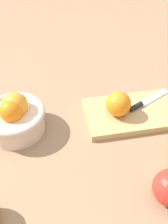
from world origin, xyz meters
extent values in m
plane|color=#997556|center=(0.00, 0.00, 0.00)|extent=(2.40, 2.40, 0.00)
cylinder|color=beige|center=(-0.19, 0.07, 0.03)|extent=(0.15, 0.15, 0.06)
torus|color=beige|center=(-0.19, 0.07, 0.06)|extent=(0.16, 0.16, 0.02)
sphere|color=orange|center=(-0.18, 0.08, 0.07)|extent=(0.07, 0.07, 0.07)
sphere|color=orange|center=(-0.19, 0.06, 0.07)|extent=(0.06, 0.06, 0.06)
cube|color=tan|center=(0.13, 0.10, 0.01)|extent=(0.27, 0.18, 0.02)
sphere|color=orange|center=(0.09, 0.09, 0.05)|extent=(0.07, 0.07, 0.07)
cube|color=silver|center=(0.21, 0.15, 0.02)|extent=(0.10, 0.08, 0.00)
cylinder|color=black|center=(0.14, 0.11, 0.03)|extent=(0.05, 0.04, 0.01)
camera|label=1|loc=(-0.05, -0.45, 0.53)|focal=43.81mm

